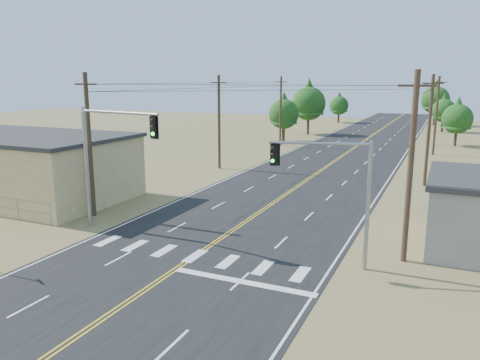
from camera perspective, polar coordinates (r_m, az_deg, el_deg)
The scene contains 17 objects.
ground at distance 20.20m, azimuth -17.23°, elevation -16.46°, with size 220.00×220.00×0.00m, color olive.
road at distance 45.74m, azimuth 8.19°, elevation 0.02°, with size 15.00×200.00×0.02m, color black.
building_left at distance 43.36m, azimuth -26.28°, elevation 1.58°, with size 20.00×10.00×5.00m, color #DBCB7E.
utility_pole_left_near at distance 34.06m, azimuth -17.86°, elevation 4.16°, with size 1.80×0.30×10.00m.
utility_pole_left_mid at distance 50.63m, azimuth -2.57°, elevation 7.14°, with size 1.80×0.30×10.00m.
utility_pole_left_far at distance 69.04m, azimuth 4.97°, elevation 8.43°, with size 1.80×0.30×10.00m.
utility_pole_right_near at distance 25.51m, azimuth 20.06°, elevation 1.52°, with size 1.80×0.30×10.00m.
utility_pole_right_mid at distance 45.32m, azimuth 22.03°, elevation 5.70°, with size 1.80×0.30×10.00m.
utility_pole_right_far at distance 65.24m, azimuth 22.81°, elevation 7.33°, with size 1.80×0.30×10.00m.
signal_mast_left at distance 30.14m, azimuth -16.12°, elevation 3.64°, with size 6.49×1.47×7.81m.
signal_mast_right at distance 23.71m, azimuth 12.06°, elevation -0.43°, with size 4.90×1.63×6.61m.
tree_left_near at distance 73.96m, azimuth 5.36°, elevation 8.38°, with size 4.67×4.67×7.79m.
tree_left_mid at distance 84.33m, azimuth 8.39°, elevation 9.62°, with size 5.91×5.91×9.85m.
tree_left_far at distance 108.99m, azimuth 11.99°, elevation 9.09°, with size 4.20×4.20×6.99m.
tree_right_near at distance 75.31m, azimuth 24.99°, elevation 7.11°, with size 4.32×4.32×7.20m.
tree_right_mid at distance 95.21m, azimuth 23.59°, elevation 8.02°, with size 4.30×4.30×7.16m.
tree_right_far at distance 109.19m, azimuth 22.76°, elevation 9.29°, with size 5.79×5.79×9.65m.
Camera 1 is at (12.14, -13.08, 9.47)m, focal length 35.00 mm.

